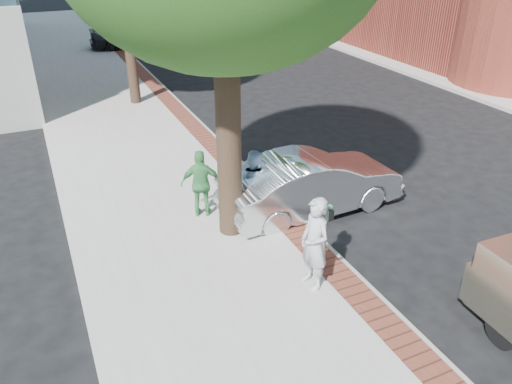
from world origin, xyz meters
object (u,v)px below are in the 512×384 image
parking_meter (326,222)px  person_green (202,184)px  person_gray (315,244)px  bg_car (134,34)px  person_officer (254,183)px  sedan_silver (312,183)px

parking_meter → person_green: 3.31m
person_gray → parking_meter: bearing=125.4°
person_gray → bg_car: (1.64, 22.68, -0.25)m
person_green → bg_car: (2.67, 19.34, -0.14)m
person_officer → person_green: person_green is taller
person_gray → sedan_silver: size_ratio=0.41×
parking_meter → person_green: person_green is taller
parking_meter → sedan_silver: size_ratio=0.33×
sedan_silver → bg_car: (0.12, 20.00, 0.09)m
person_gray → sedan_silver: bearing=145.8°
person_gray → sedan_silver: (1.53, 2.69, -0.34)m
person_gray → person_officer: (0.09, 2.90, -0.12)m
sedan_silver → person_gray: bearing=148.2°
person_gray → person_officer: size_ratio=1.14×
sedan_silver → bg_car: 20.00m
parking_meter → sedan_silver: bearing=65.5°
person_green → sedan_silver: (2.55, -0.66, -0.23)m
person_gray → sedan_silver: person_gray is taller
parking_meter → person_officer: person_officer is taller
person_officer → person_green: size_ratio=0.99×
sedan_silver → bg_car: bg_car is taller
person_gray → person_green: size_ratio=1.13×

